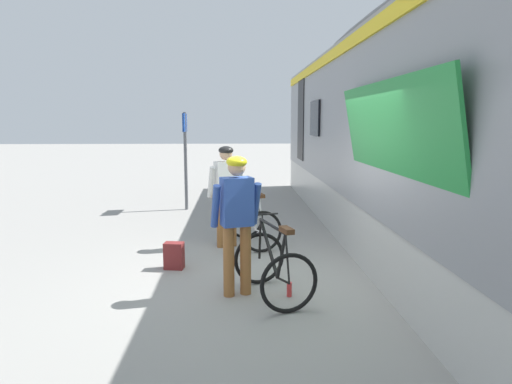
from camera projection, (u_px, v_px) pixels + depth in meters
ground_plane at (280, 285)px, 6.20m from camera, size 80.00×80.00×0.00m
train_car at (442, 135)px, 7.45m from camera, size 3.19×16.38×3.88m
cyclist_near_in_blue at (237, 213)px, 5.69m from camera, size 0.66×0.42×1.76m
cyclist_far_in_white at (226, 187)px, 7.96m from camera, size 0.66×0.46×1.76m
bicycle_near_black at (273, 266)px, 5.70m from camera, size 0.99×1.23×0.99m
bicycle_far_white at (253, 223)px, 8.16m from camera, size 0.96×1.22×0.99m
backpack_on_platform at (174, 256)px, 6.85m from camera, size 0.30×0.22×0.40m
water_bottle_near_the_bikes at (289, 289)px, 5.78m from camera, size 0.06×0.06×0.18m
platform_sign_post at (185, 144)px, 11.28m from camera, size 0.08×0.70×2.40m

